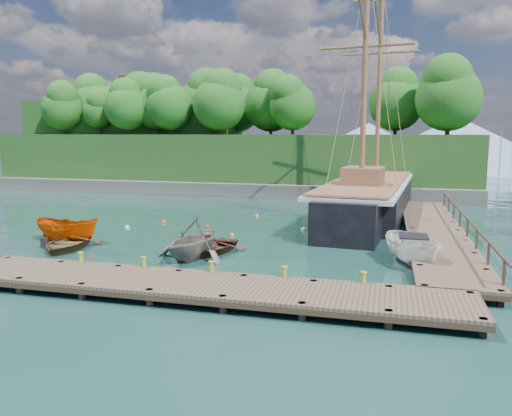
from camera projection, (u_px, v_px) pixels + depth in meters
The scene contains 22 objects.
ground at pixel (209, 254), 25.57m from camera, with size 160.00×160.00×0.00m, color #143430.
dock_near at pixel (199, 286), 18.79m from camera, with size 20.00×3.20×1.10m.
dock_east at pixel (434, 231), 29.28m from camera, with size 3.20×24.00×1.10m.
bollard_0 at pixel (82, 276), 21.71m from camera, with size 0.26×0.26×0.45m, color olive.
bollard_1 at pixel (144, 281), 20.95m from camera, with size 0.26×0.26×0.45m, color olive.
bollard_2 at pixel (212, 286), 20.19m from camera, with size 0.26×0.26×0.45m, color olive.
bollard_3 at pixel (284, 292), 19.43m from camera, with size 0.26×0.26×0.45m, color olive.
bollard_4 at pixel (363, 299), 18.67m from camera, with size 0.26×0.26×0.45m, color olive.
rowboat_0 at pixel (67, 249), 26.71m from camera, with size 2.90×4.05×0.84m, color #4F3A21.
rowboat_1 at pixel (193, 258), 24.72m from camera, with size 3.60×4.17×2.20m, color #676157.
rowboat_2 at pixel (209, 253), 25.76m from camera, with size 2.89×4.05×0.84m, color #4D2F1D.
motorboat_orange at pixel (69, 241), 28.64m from camera, with size 1.51×4.02×1.55m, color #CD4B02.
cabin_boat_white at pixel (412, 266), 23.32m from camera, with size 1.61×4.27×1.65m, color white.
schooner at pixel (369, 201), 36.93m from camera, with size 7.10×28.54×21.08m.
mooring_buoy_0 at pixel (127, 228), 32.64m from camera, with size 0.33×0.33×0.33m, color silver.
mooring_buoy_1 at pixel (207, 228), 32.77m from camera, with size 0.34×0.34×0.34m, color red.
mooring_buoy_2 at pixel (232, 236), 30.20m from camera, with size 0.29×0.29×0.29m, color orange.
mooring_buoy_3 at pixel (304, 230), 31.87m from camera, with size 0.35×0.35×0.35m, color white.
mooring_buoy_4 at pixel (164, 222), 34.63m from camera, with size 0.33×0.33×0.33m, color #F8440E.
mooring_buoy_5 at pixel (257, 216), 37.25m from camera, with size 0.29×0.29×0.29m, color orange.
headland at pixel (197, 138), 57.99m from camera, with size 51.00×19.31×12.90m.
distant_ridge at pixel (364, 143), 90.74m from camera, with size 117.00×40.00×10.00m.
Camera 1 is at (8.74, -23.48, 6.14)m, focal length 35.00 mm.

